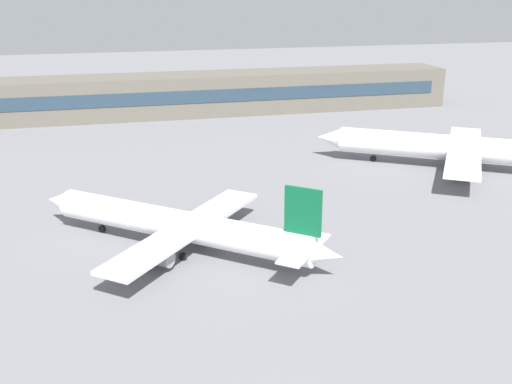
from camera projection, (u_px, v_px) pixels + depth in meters
ground_plane at (198, 219)px, 78.65m from camera, size 400.00×400.00×0.00m
terminal_building at (152, 96)px, 137.08m from camera, size 137.87×12.13×9.00m
airplane_near at (178, 225)px, 68.91m from camera, size 31.26×27.84×9.57m
airplane_mid at (456, 148)px, 98.53m from camera, size 40.03×29.28×11.26m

